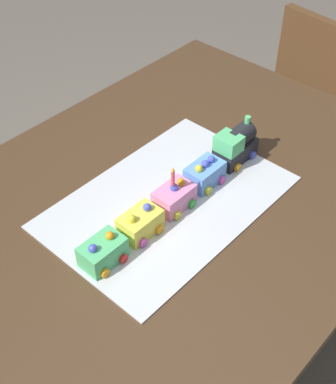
# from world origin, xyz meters

# --- Properties ---
(ground_plane) EXTENTS (8.00, 8.00, 0.00)m
(ground_plane) POSITION_xyz_m (0.00, 0.00, 0.00)
(ground_plane) COLOR #6B6054
(dining_table) EXTENTS (1.40, 1.00, 0.74)m
(dining_table) POSITION_xyz_m (0.00, 0.00, 0.63)
(dining_table) COLOR #4C331E
(dining_table) RESTS_ON ground
(chair) EXTENTS (0.45, 0.45, 0.86)m
(chair) POSITION_xyz_m (-1.03, -0.06, 0.47)
(chair) COLOR brown
(chair) RESTS_ON ground
(cake_board) EXTENTS (0.60, 0.40, 0.00)m
(cake_board) POSITION_xyz_m (0.01, 0.01, 0.74)
(cake_board) COLOR silver
(cake_board) RESTS_ON dining_table
(cake_locomotive) EXTENTS (0.14, 0.08, 0.12)m
(cake_locomotive) POSITION_xyz_m (-0.23, 0.03, 0.79)
(cake_locomotive) COLOR #232328
(cake_locomotive) RESTS_ON cake_board
(cake_car_caboose_sky_blue) EXTENTS (0.10, 0.08, 0.07)m
(cake_car_caboose_sky_blue) POSITION_xyz_m (-0.10, 0.03, 0.77)
(cake_car_caboose_sky_blue) COLOR #669EEA
(cake_car_caboose_sky_blue) RESTS_ON cake_board
(cake_car_flatbed_bubblegum) EXTENTS (0.10, 0.08, 0.07)m
(cake_car_flatbed_bubblegum) POSITION_xyz_m (0.02, 0.03, 0.77)
(cake_car_flatbed_bubblegum) COLOR pink
(cake_car_flatbed_bubblegum) RESTS_ON cake_board
(cake_car_hopper_lemon) EXTENTS (0.10, 0.08, 0.07)m
(cake_car_hopper_lemon) POSITION_xyz_m (0.13, 0.03, 0.77)
(cake_car_hopper_lemon) COLOR #F4E04C
(cake_car_hopper_lemon) RESTS_ON cake_board
(cake_car_gondola_mint_green) EXTENTS (0.10, 0.08, 0.07)m
(cake_car_gondola_mint_green) POSITION_xyz_m (0.25, 0.03, 0.77)
(cake_car_gondola_mint_green) COLOR #59CC7A
(cake_car_gondola_mint_green) RESTS_ON cake_board
(birthday_candle) EXTENTS (0.01, 0.01, 0.06)m
(birthday_candle) POSITION_xyz_m (0.02, 0.03, 0.84)
(birthday_candle) COLOR #F24C59
(birthday_candle) RESTS_ON cake_car_flatbed_bubblegum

